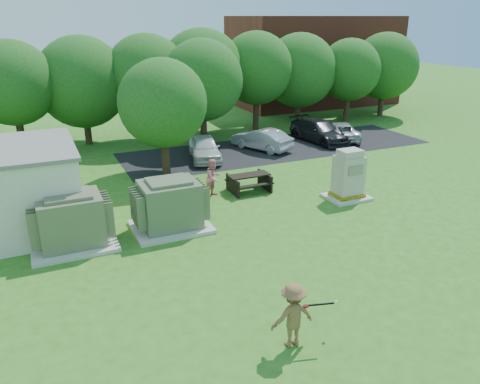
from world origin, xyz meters
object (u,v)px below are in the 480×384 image
picnic_table (249,181)px  car_dark (320,131)px  person_by_generator (342,180)px  car_white (205,148)px  transformer_right (170,206)px  batter (293,315)px  person_at_picnic (213,178)px  transformer_left (71,222)px  generator_cabinet (348,178)px  car_silver_b (340,131)px  car_silver_a (262,139)px

picnic_table → car_dark: bearing=38.5°
person_by_generator → car_white: (-3.73, 8.37, -0.10)m
transformer_right → car_dark: 16.11m
batter → person_at_picnic: bearing=-98.3°
picnic_table → transformer_right: bearing=-151.0°
picnic_table → transformer_left: bearing=-162.8°
transformer_left → generator_cabinet: (12.11, -0.17, 0.06)m
generator_cabinet → car_dark: size_ratio=0.47×
person_at_picnic → car_white: 6.12m
transformer_right → person_at_picnic: transformer_right is taller
transformer_right → car_white: bearing=61.8°
transformer_right → car_dark: (13.14, 9.32, -0.25)m
generator_cabinet → car_silver_b: size_ratio=0.54×
person_at_picnic → car_white: person_at_picnic is taller
transformer_left → car_silver_a: (12.34, 9.10, -0.30)m
picnic_table → batter: size_ratio=1.12×
generator_cabinet → car_silver_a: 9.28m
car_silver_b → generator_cabinet: bearing=78.2°
generator_cabinet → car_dark: 10.61m
picnic_table → car_dark: 10.81m
picnic_table → car_dark: (8.46, 6.73, 0.19)m
transformer_right → generator_cabinet: size_ratio=1.28×
generator_cabinet → car_white: generator_cabinet is taller
person_by_generator → car_white: size_ratio=0.39×
car_silver_b → batter: bearing=73.4°
transformer_left → picnic_table: size_ratio=1.51×
car_silver_a → person_at_picnic: bearing=23.7°
picnic_table → person_by_generator: person_by_generator is taller
transformer_left → car_silver_b: bearing=26.6°
transformer_right → transformer_left: bearing=180.0°
picnic_table → batter: batter is taller
transformer_left → person_at_picnic: 7.10m
person_at_picnic → car_dark: (10.27, 6.64, -0.19)m
generator_cabinet → batter: bearing=-133.6°
person_by_generator → car_dark: size_ratio=0.32×
generator_cabinet → batter: size_ratio=1.32×
transformer_right → batter: transformer_right is taller
transformer_left → person_at_picnic: size_ratio=1.65×
batter → car_silver_b: batter is taller
person_by_generator → car_dark: person_by_generator is taller
person_at_picnic → car_silver_a: 8.64m
car_silver_a → car_silver_b: car_silver_a is taller
picnic_table → person_by_generator: 4.38m
car_silver_b → person_by_generator: bearing=76.9°
car_silver_a → car_dark: bearing=158.5°
person_by_generator → car_white: bearing=-49.7°
generator_cabinet → picnic_table: 4.67m
generator_cabinet → person_at_picnic: size_ratio=1.29×
person_at_picnic → car_silver_a: size_ratio=0.45×
batter → car_silver_a: 18.92m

